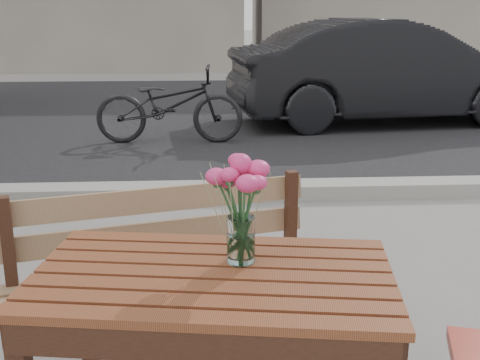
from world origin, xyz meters
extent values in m
cube|color=black|center=(0.00, 7.00, 0.00)|extent=(30.00, 8.00, 0.00)
cube|color=gray|center=(0.00, 3.00, 0.06)|extent=(30.00, 0.25, 0.12)
cube|color=#5A2C17|center=(0.09, 0.16, 0.66)|extent=(1.18, 0.79, 0.03)
cube|color=black|center=(-0.37, 0.50, 0.32)|extent=(0.06, 0.06, 0.65)
cube|color=black|center=(0.63, 0.36, 0.32)|extent=(0.06, 0.06, 0.65)
cube|color=olive|center=(-0.08, 0.65, 0.41)|extent=(1.32, 0.66, 0.03)
cube|color=olive|center=(-0.13, 0.84, 0.62)|extent=(1.24, 0.35, 0.35)
cube|color=black|center=(0.52, 0.66, 0.21)|extent=(0.06, 0.06, 0.42)
cube|color=black|center=(-0.68, 0.64, 0.39)|extent=(0.06, 0.06, 0.78)
cube|color=black|center=(0.45, 0.94, 0.39)|extent=(0.06, 0.06, 0.78)
cylinder|color=white|center=(0.18, 0.24, 0.75)|extent=(0.09, 0.09, 0.15)
cylinder|color=#2C6031|center=(0.18, 0.24, 0.83)|extent=(0.05, 0.05, 0.30)
imported|color=black|center=(2.44, 6.17, 0.66)|extent=(4.15, 1.85, 1.32)
imported|color=black|center=(-0.32, 5.09, 0.42)|extent=(1.64, 0.63, 0.85)
camera|label=1|loc=(0.07, -1.53, 1.45)|focal=45.00mm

